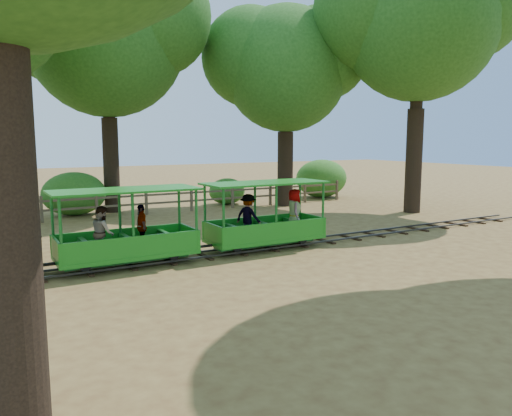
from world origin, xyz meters
TOP-DOWN VIEW (x-y plane):
  - ground at (0.00, 0.00)m, footprint 90.00×90.00m
  - track at (0.00, 0.00)m, footprint 22.00×1.00m
  - carriage_front at (-4.11, -0.04)m, footprint 3.48×1.42m
  - carriage_rear at (-0.06, -0.01)m, footprint 3.48×1.42m
  - oak_nc at (-2.03, 9.59)m, footprint 8.11×7.14m
  - oak_ne at (5.47, 7.58)m, footprint 7.04×6.20m
  - oak_e at (8.97, 3.09)m, footprint 7.89×6.94m
  - fence at (0.00, 8.00)m, footprint 18.10×0.10m
  - shrub_mid_w at (-3.59, 9.30)m, footprint 2.56×1.97m
  - shrub_mid_e at (3.37, 9.30)m, footprint 1.79×1.38m
  - shrub_east at (9.00, 9.30)m, footprint 2.91×2.24m

SIDE VIEW (x-z plane):
  - ground at x=0.00m, z-range 0.00..0.00m
  - track at x=0.00m, z-range 0.02..0.12m
  - fence at x=0.00m, z-range 0.08..1.08m
  - shrub_mid_e at x=3.37m, z-range 0.00..1.24m
  - carriage_front at x=-4.11m, z-range -0.13..1.68m
  - carriage_rear at x=-0.06m, z-range -0.09..1.72m
  - shrub_mid_w at x=-3.59m, z-range 0.00..1.77m
  - shrub_east at x=9.00m, z-range 0.00..2.01m
  - oak_ne at x=5.47m, z-range 1.97..11.00m
  - oak_nc at x=-2.03m, z-range 2.32..12.78m
  - oak_e at x=8.97m, z-range 2.61..13.53m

